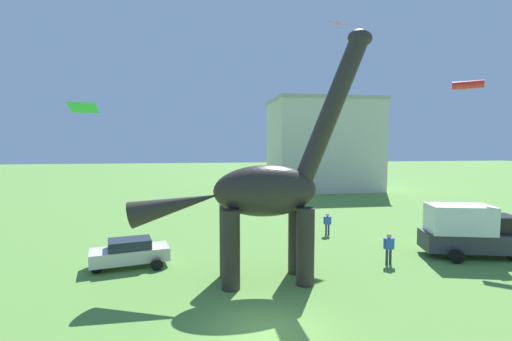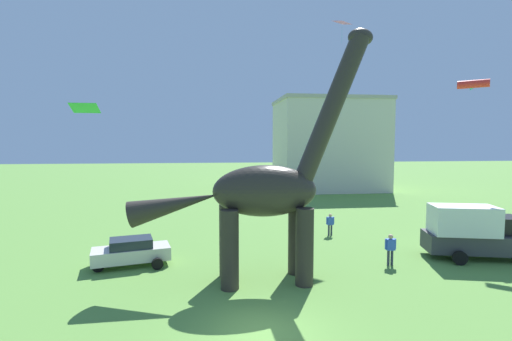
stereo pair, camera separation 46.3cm
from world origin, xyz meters
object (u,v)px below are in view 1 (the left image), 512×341
parked_box_truck (469,230)px  kite_mid_center (468,85)px  person_photographer (389,246)px  dinosaur_sculpture (264,191)px  kite_mid_right (83,108)px  kite_far_right (338,23)px  person_strolling_adult (327,222)px  parked_sedan_left (130,252)px

parked_box_truck → kite_mid_center: 10.71m
person_photographer → kite_mid_center: 13.91m
dinosaur_sculpture → kite_mid_right: 9.92m
kite_far_right → person_strolling_adult: bearing=-117.2°
dinosaur_sculpture → kite_mid_center: dinosaur_sculpture is taller
parked_sedan_left → kite_mid_right: bearing=-152.3°
parked_sedan_left → kite_mid_center: (22.96, 2.96, 10.24)m
parked_sedan_left → kite_far_right: 24.61m
dinosaur_sculpture → kite_far_right: (8.63, 12.90, 12.55)m
parked_box_truck → person_strolling_adult: bearing=150.8°
parked_sedan_left → person_photographer: (14.55, -1.87, 0.28)m
kite_mid_right → person_photographer: bearing=-1.2°
person_strolling_adult → kite_mid_right: (-15.15, -6.64, 7.67)m
parked_box_truck → kite_mid_right: (-21.85, -0.25, 7.02)m
person_strolling_adult → parked_box_truck: bearing=-82.3°
person_strolling_adult → kite_far_right: bearing=24.1°
dinosaur_sculpture → person_photographer: dinosaur_sculpture is taller
kite_far_right → parked_sedan_left: bearing=-148.5°
parked_sedan_left → parked_box_truck: parked_box_truck is taller
parked_sedan_left → kite_mid_center: size_ratio=2.18×
parked_box_truck → kite_far_right: size_ratio=3.21×
kite_mid_center → parked_sedan_left: bearing=-172.6°
dinosaur_sculpture → person_strolling_adult: size_ratio=7.60×
person_photographer → kite_mid_center: size_ratio=0.87×
parked_box_truck → person_photographer: parked_box_truck is taller
dinosaur_sculpture → parked_box_truck: (12.99, 1.98, -2.91)m
dinosaur_sculpture → parked_box_truck: size_ratio=2.12×
parked_sedan_left → person_photographer: person_photographer is taller
parked_box_truck → kite_mid_center: (2.88, 4.25, 9.40)m
parked_sedan_left → kite_mid_center: kite_mid_center is taller
person_photographer → kite_far_right: bearing=2.7°
dinosaur_sculpture → kite_mid_right: size_ratio=9.27×
person_photographer → person_strolling_adult: size_ratio=1.08×
parked_box_truck → person_photographer: 5.59m
person_photographer → kite_far_right: 19.76m
dinosaur_sculpture → person_photographer: bearing=4.5°
person_photographer → person_strolling_adult: person_photographer is taller
parked_box_truck → kite_mid_center: size_ratio=2.88×
kite_mid_center → kite_mid_right: kite_mid_center is taller
kite_mid_center → kite_far_right: (-7.25, 6.67, 6.06)m
person_photographer → kite_mid_center: kite_mid_center is taller
dinosaur_sculpture → person_photographer: (7.46, 1.40, -3.47)m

